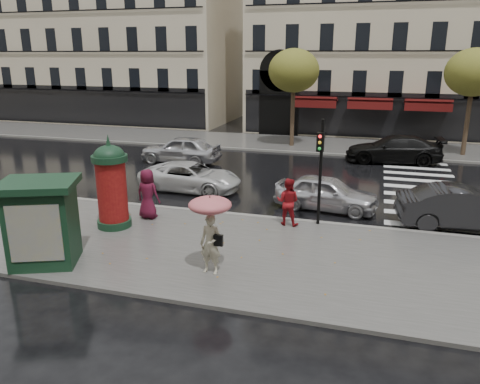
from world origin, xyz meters
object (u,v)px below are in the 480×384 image
(morris_column, at_px, (111,183))
(car_far_silver, at_px, (181,149))
(car_black, at_px, (394,149))
(traffic_light, at_px, (320,162))
(car_darkgrey, at_px, (464,208))
(woman_red, at_px, (288,202))
(woman_umbrella, at_px, (210,222))
(man_burgundy, at_px, (148,194))
(car_silver, at_px, (326,193))
(newsstand, at_px, (42,222))
(car_white, at_px, (190,177))

(morris_column, bearing_deg, car_far_silver, 100.53)
(car_black, relative_size, car_far_silver, 1.17)
(traffic_light, distance_m, car_black, 12.73)
(traffic_light, relative_size, car_darkgrey, 0.82)
(woman_red, xyz_separation_m, morris_column, (-6.13, -2.00, 0.76))
(woman_umbrella, relative_size, traffic_light, 0.60)
(man_burgundy, distance_m, car_darkgrey, 11.94)
(car_silver, relative_size, car_far_silver, 0.90)
(newsstand, distance_m, car_white, 9.08)
(man_burgundy, bearing_deg, woman_umbrella, 142.90)
(woman_red, distance_m, newsstand, 8.42)
(morris_column, bearing_deg, car_white, 82.15)
(man_burgundy, relative_size, car_darkgrey, 0.41)
(man_burgundy, bearing_deg, car_darkgrey, -160.65)
(car_silver, relative_size, car_black, 0.77)
(man_burgundy, relative_size, morris_column, 0.57)
(car_black, bearing_deg, woman_red, -23.43)
(newsstand, bearing_deg, man_burgundy, 76.41)
(car_darkgrey, xyz_separation_m, car_far_silver, (-14.48, 7.13, 0.02))
(woman_umbrella, height_order, newsstand, newsstand)
(traffic_light, height_order, car_darkgrey, traffic_light)
(newsstand, bearing_deg, morris_column, 84.71)
(man_burgundy, relative_size, car_far_silver, 0.41)
(car_silver, height_order, car_white, car_silver)
(car_darkgrey, bearing_deg, car_far_silver, 55.80)
(man_burgundy, relative_size, car_white, 0.40)
(woman_red, xyz_separation_m, car_black, (4.01, 12.60, -0.21))
(woman_red, relative_size, traffic_light, 0.45)
(man_burgundy, bearing_deg, woman_red, -164.69)
(woman_red, height_order, car_black, woman_red)
(car_silver, xyz_separation_m, car_far_silver, (-9.31, 6.39, 0.08))
(man_burgundy, xyz_separation_m, car_darkgrey, (11.65, 2.60, -0.31))
(morris_column, height_order, newsstand, morris_column)
(car_silver, bearing_deg, man_burgundy, 125.06)
(newsstand, xyz_separation_m, car_far_silver, (-1.72, 14.33, -0.65))
(man_burgundy, distance_m, car_white, 4.40)
(traffic_light, relative_size, newsstand, 1.46)
(woman_umbrella, xyz_separation_m, car_darkgrey, (7.70, 6.40, -0.90))
(newsstand, height_order, car_black, newsstand)
(car_white, xyz_separation_m, car_black, (9.37, 9.02, 0.13))
(morris_column, bearing_deg, man_burgundy, 56.38)
(car_silver, distance_m, car_black, 10.46)
(car_black, height_order, car_far_silver, car_far_silver)
(woman_umbrella, xyz_separation_m, car_black, (5.39, 17.20, -0.88))
(woman_red, bearing_deg, car_black, -102.69)
(car_darkgrey, xyz_separation_m, car_black, (-2.31, 10.80, 0.02))
(car_white, distance_m, car_black, 13.01)
(man_burgundy, relative_size, traffic_light, 0.49)
(traffic_light, xyz_separation_m, car_silver, (0.06, 2.21, -1.78))
(morris_column, relative_size, car_black, 0.62)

